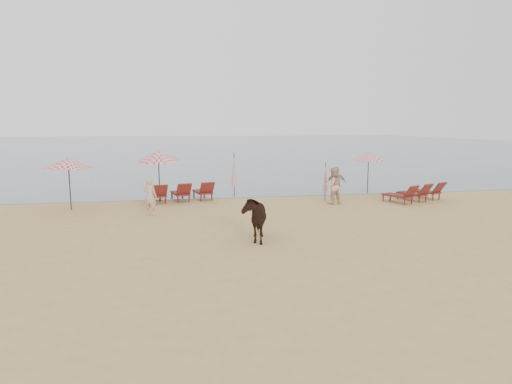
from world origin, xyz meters
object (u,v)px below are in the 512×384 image
at_px(umbrella_closed_right, 325,177).
at_px(cow, 254,217).
at_px(beachgoer_right_a, 333,186).
at_px(beachgoer_right_b, 336,183).
at_px(umbrella_closed_left, 234,170).
at_px(beachgoer_left, 150,197).
at_px(umbrella_open_left_b, 158,156).
at_px(lounger_cluster_left, 181,192).
at_px(umbrella_open_left_a, 68,163).
at_px(lounger_cluster_right, 416,192).
at_px(umbrella_open_right, 369,157).

height_order(umbrella_closed_right, cow, umbrella_closed_right).
distance_m(beachgoer_right_a, beachgoer_right_b, 1.28).
distance_m(umbrella_closed_left, beachgoer_left, 6.15).
xyz_separation_m(umbrella_open_left_b, beachgoer_left, (-0.25, -3.35, -1.57)).
bearing_deg(beachgoer_left, beachgoer_right_a, -148.43).
bearing_deg(lounger_cluster_left, beachgoer_right_a, -29.11).
xyz_separation_m(umbrella_open_left_b, beachgoer_right_a, (8.61, -2.12, -1.48)).
bearing_deg(cow, umbrella_closed_right, 62.34).
relative_size(umbrella_open_left_b, beachgoer_left, 1.66).
height_order(beachgoer_left, beachgoer_right_a, beachgoer_right_a).
xyz_separation_m(umbrella_open_left_a, umbrella_closed_left, (8.02, 2.51, -0.70)).
distance_m(umbrella_open_left_b, umbrella_closed_left, 4.24).
distance_m(lounger_cluster_left, beachgoer_left, 3.58).
relative_size(cow, beachgoer_right_b, 1.07).
distance_m(lounger_cluster_left, umbrella_open_left_a, 5.58).
bearing_deg(umbrella_open_left_b, lounger_cluster_right, -18.58).
bearing_deg(beachgoer_left, beachgoer_right_b, -142.43).
bearing_deg(beachgoer_right_b, umbrella_open_left_a, 16.47).
relative_size(umbrella_open_left_b, beachgoer_right_b, 1.56).
bearing_deg(beachgoer_right_a, umbrella_open_left_b, -25.93).
bearing_deg(lounger_cluster_right, umbrella_open_left_a, 153.87).
relative_size(umbrella_closed_left, beachgoer_right_b, 1.37).
relative_size(lounger_cluster_left, cow, 1.84).
height_order(beachgoer_left, beachgoer_right_b, beachgoer_right_b).
bearing_deg(umbrella_open_left_b, umbrella_closed_left, 4.95).
height_order(umbrella_open_left_a, cow, umbrella_open_left_a).
xyz_separation_m(umbrella_open_left_b, cow, (3.54, -8.23, -1.59)).
xyz_separation_m(umbrella_open_right, beachgoer_right_b, (-2.59, -1.80, -1.26)).
relative_size(umbrella_open_left_a, umbrella_open_left_b, 0.88).
height_order(lounger_cluster_right, cow, cow).
height_order(umbrella_open_right, beachgoer_right_b, umbrella_open_right).
distance_m(umbrella_open_right, umbrella_closed_right, 3.90).
xyz_separation_m(lounger_cluster_right, umbrella_closed_right, (-4.61, 0.99, 0.77)).
height_order(lounger_cluster_left, beachgoer_left, beachgoer_left).
height_order(umbrella_closed_left, beachgoer_left, umbrella_closed_left).
xyz_separation_m(umbrella_open_left_a, cow, (7.54, -6.74, -1.39)).
height_order(lounger_cluster_left, umbrella_open_right, umbrella_open_right).
bearing_deg(cow, lounger_cluster_right, 39.98).
bearing_deg(lounger_cluster_left, umbrella_closed_right, -22.03).
height_order(lounger_cluster_left, umbrella_closed_right, umbrella_closed_right).
xyz_separation_m(umbrella_open_right, beachgoer_left, (-12.07, -4.15, -1.31)).
height_order(umbrella_open_left_b, cow, umbrella_open_left_b).
relative_size(umbrella_open_left_a, beachgoer_right_a, 1.33).
bearing_deg(beachgoer_left, lounger_cluster_right, -151.18).
xyz_separation_m(cow, beachgoer_left, (-3.79, 4.88, 0.03)).
height_order(lounger_cluster_right, umbrella_closed_left, umbrella_closed_left).
distance_m(umbrella_open_right, beachgoer_left, 12.83).
distance_m(beachgoer_left, beachgoer_right_a, 8.95).
bearing_deg(umbrella_open_left_a, umbrella_closed_right, 14.20).
bearing_deg(lounger_cluster_left, umbrella_open_left_b, 163.44).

